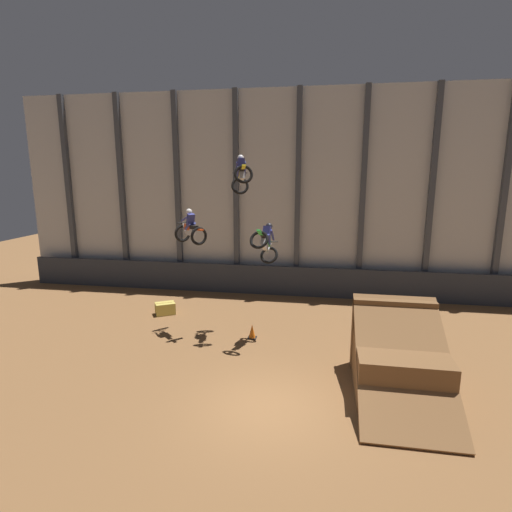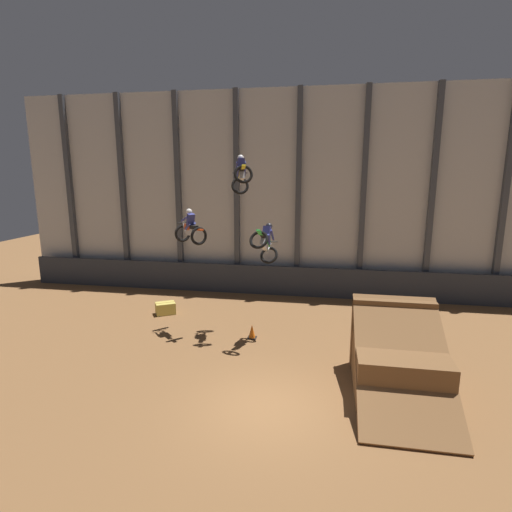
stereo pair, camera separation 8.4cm
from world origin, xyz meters
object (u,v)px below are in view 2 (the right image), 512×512
at_px(dirt_ramp, 397,360).
at_px(rider_bike_right_air, 265,242).
at_px(rider_bike_center_air, 241,175).
at_px(hay_bale_trackside, 165,308).
at_px(rider_bike_left_air, 190,229).
at_px(traffic_cone_near_ramp, 252,332).

distance_m(dirt_ramp, rider_bike_right_air, 6.23).
xyz_separation_m(rider_bike_center_air, hay_bale_trackside, (-4.04, 1.25, -6.28)).
bearing_deg(rider_bike_right_air, hay_bale_trackside, 167.97).
bearing_deg(rider_bike_left_air, traffic_cone_near_ramp, -57.49).
bearing_deg(rider_bike_center_air, rider_bike_right_air, -58.04).
distance_m(rider_bike_right_air, hay_bale_trackside, 6.73).
relative_size(rider_bike_left_air, rider_bike_right_air, 0.92).
height_order(rider_bike_right_air, hay_bale_trackside, rider_bike_right_air).
bearing_deg(rider_bike_center_air, rider_bike_left_air, 171.90).
bearing_deg(traffic_cone_near_ramp, dirt_ramp, -29.53).
xyz_separation_m(rider_bike_left_air, hay_bale_trackside, (-1.96, 1.62, -4.09)).
bearing_deg(rider_bike_right_air, rider_bike_left_air, -179.06).
bearing_deg(dirt_ramp, rider_bike_center_air, 146.72).
xyz_separation_m(dirt_ramp, rider_bike_center_air, (-5.72, 3.76, 5.65)).
bearing_deg(dirt_ramp, traffic_cone_near_ramp, 150.47).
distance_m(rider_bike_left_air, rider_bike_right_air, 3.26).
height_order(dirt_ramp, traffic_cone_near_ramp, dirt_ramp).
height_order(dirt_ramp, hay_bale_trackside, dirt_ramp).
distance_m(dirt_ramp, traffic_cone_near_ramp, 5.96).
height_order(dirt_ramp, rider_bike_left_air, rider_bike_left_air).
distance_m(rider_bike_center_air, hay_bale_trackside, 7.57).
relative_size(dirt_ramp, rider_bike_right_air, 2.58).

